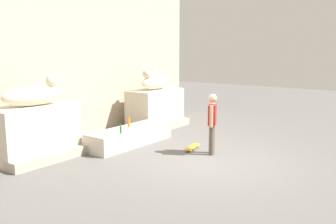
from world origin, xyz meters
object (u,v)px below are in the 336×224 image
Objects in this scene: bottle_orange at (129,122)px; statue_reclining_right at (155,82)px; statue_reclining_left at (34,95)px; skater at (212,121)px; skateboard at (193,147)px; bottle_green at (121,130)px.

statue_reclining_right is at bearing 21.34° from bottle_orange.
skater is at bearing -40.96° from statue_reclining_left.
skateboard is at bearing -72.22° from bottle_orange.
statue_reclining_right is (4.99, 0.00, 0.00)m from statue_reclining_left.
bottle_green is 0.79× the size of bottle_orange.
skater is (3.09, -3.55, -0.76)m from statue_reclining_left.
skateboard is at bearing 51.36° from statue_reclining_right.
bottle_green is 0.92m from bottle_orange.
bottle_green is at bearing -30.61° from statue_reclining_left.
skateboard is 2.11m from bottle_orange.
statue_reclining_right reaches higher than bottle_orange.
statue_reclining_left reaches higher than bottle_orange.
skater is at bearing -57.94° from bottle_green.
skateboard is (3.16, -2.87, -1.62)m from statue_reclining_left.
skater is 1.09m from skateboard.
statue_reclining_left is 4.77m from skater.
bottle_green is (-3.24, -1.39, -1.05)m from statue_reclining_right.
bottle_orange is (-0.55, 2.60, -0.25)m from skater.
skater is 6.40× the size of bottle_green.
statue_reclining_right reaches higher than skateboard.
bottle_orange is at bearing -100.93° from skater.
skater is at bearing 71.31° from skateboard.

